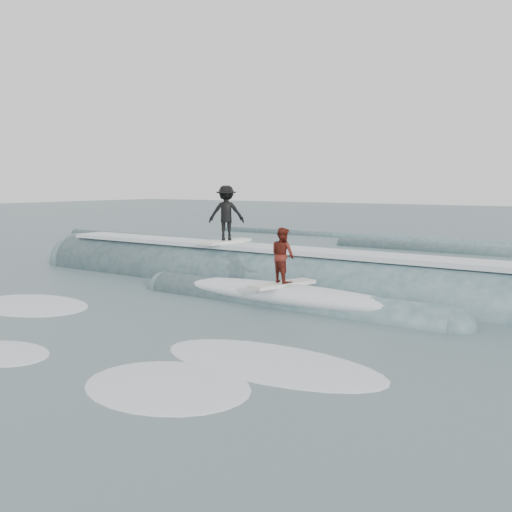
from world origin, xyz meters
The scene contains 6 objects.
ground centered at (0.00, 0.00, 0.00)m, with size 160.00×160.00×0.00m, color #415B5F.
breaking_wave centered at (0.22, 5.08, 0.04)m, with size 21.74×4.01×2.46m.
surfer_black centered at (-1.91, 5.35, 2.25)m, with size 1.36×2.04×1.94m.
surfer_red centered at (1.71, 3.15, 1.26)m, with size 1.12×2.07×1.60m.
whitewater centered at (0.92, -1.89, 0.00)m, with size 11.79×5.00×0.10m.
far_swells centered at (-1.25, 17.65, 0.00)m, with size 39.19×8.65×0.80m.
Camera 1 is at (9.83, -9.82, 3.30)m, focal length 40.00 mm.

